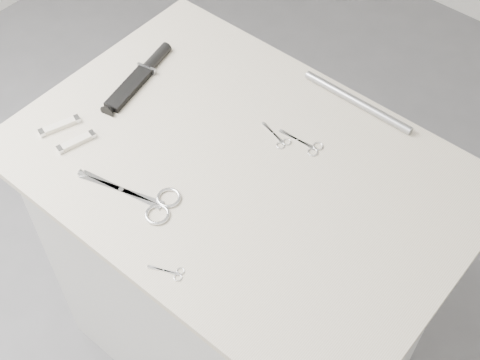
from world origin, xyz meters
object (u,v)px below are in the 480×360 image
Objects in this scene: sheathed_knife at (142,74)px; tiny_scissors at (171,272)px; embroidery_scissors_a at (307,145)px; pocket_knife_a at (76,142)px; plinth at (241,275)px; pocket_knife_b at (59,126)px; large_shears at (148,200)px; metal_rail at (357,102)px; embroidery_scissors_b at (278,138)px.

tiny_scissors is at bearing -140.87° from sheathed_knife.
pocket_knife_a is at bearing -144.53° from embroidery_scissors_a.
pocket_knife_a is (-0.40, -0.33, 0.00)m from embroidery_scissors_a.
plinth is 12.64× the size of tiny_scissors.
embroidery_scissors_a is 1.08× the size of pocket_knife_b.
plinth is 0.60m from pocket_knife_a.
pocket_knife_a is at bearing 141.09° from tiny_scissors.
large_shears is at bearing -113.88° from plinth.
large_shears is 2.35× the size of pocket_knife_b.
plinth is 8.51× the size of embroidery_scissors_a.
embroidery_scissors_a is (0.08, 0.14, 0.47)m from plinth.
pocket_knife_b reaches higher than pocket_knife_a.
large_shears is 0.23m from pocket_knife_a.
embroidery_scissors_a is at bearing -35.54° from pocket_knife_a.
sheathed_knife is 0.24m from pocket_knife_b.
plinth is 9.21× the size of pocket_knife_b.
large_shears is at bearing -119.64° from embroidery_scissors_a.
sheathed_knife is (-0.43, 0.35, 0.01)m from tiny_scissors.
tiny_scissors is 0.25× the size of metal_rail.
pocket_knife_a is (0.04, -0.25, -0.00)m from sheathed_knife.
embroidery_scissors_b is at bearing -33.15° from pocket_knife_a.
pocket_knife_b reaches higher than embroidery_scissors_b.
embroidery_scissors_b is 0.35× the size of sheathed_knife.
plinth is 0.56m from tiny_scissors.
plinth is 0.48m from embroidery_scissors_b.
sheathed_knife is (-0.28, 0.26, 0.01)m from large_shears.
pocket_knife_b is at bearing -149.44° from embroidery_scissors_a.
sheathed_knife is at bearing -157.41° from embroidery_scissors_b.
sheathed_knife is at bearing -173.74° from embroidery_scissors_a.
tiny_scissors is 0.47m from pocket_knife_b.
embroidery_scissors_b is (0.01, 0.11, 0.47)m from plinth.
pocket_knife_a is (-0.39, 0.11, 0.00)m from tiny_scissors.
embroidery_scissors_a and embroidery_scissors_b have the same top height.
embroidery_scissors_a is 1.15× the size of pocket_knife_a.
metal_rail is (0.02, 0.61, 0.01)m from tiny_scissors.
tiny_scissors is at bearing -90.02° from pocket_knife_a.
metal_rail is (0.18, 0.51, 0.01)m from large_shears.
tiny_scissors is at bearing -84.32° from pocket_knife_b.
tiny_scissors is (0.07, -0.29, 0.47)m from plinth.
embroidery_scissors_b is at bearing -110.60° from metal_rail.
large_shears is 0.38m from sheathed_knife.
large_shears reaches higher than embroidery_scissors_b.
large_shears is 0.37m from embroidery_scissors_a.
tiny_scissors is at bearing -92.20° from metal_rail.
pocket_knife_a is 0.32× the size of metal_rail.
metal_rail reaches higher than large_shears.
tiny_scissors is (0.05, -0.40, -0.00)m from embroidery_scissors_b.
tiny_scissors is 0.40m from pocket_knife_a.
large_shears reaches higher than plinth.
embroidery_scissors_b is at bearing 57.54° from large_shears.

